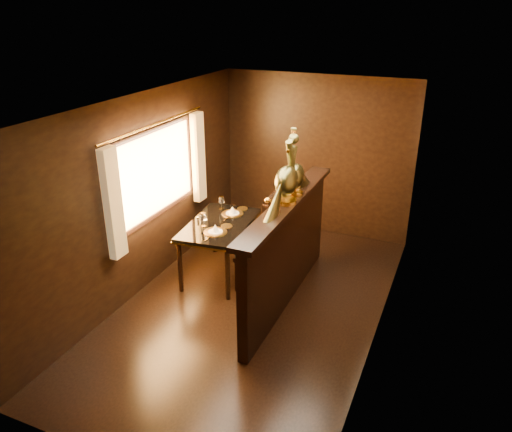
# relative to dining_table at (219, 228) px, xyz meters

# --- Properties ---
(ground) EXTENTS (5.00, 5.00, 0.00)m
(ground) POSITION_rel_dining_table_xyz_m (0.74, -0.59, -0.70)
(ground) COLOR black
(ground) RESTS_ON ground
(room_shell) EXTENTS (3.04, 5.04, 2.52)m
(room_shell) POSITION_rel_dining_table_xyz_m (0.65, -0.57, 0.89)
(room_shell) COLOR black
(room_shell) RESTS_ON ground
(partition) EXTENTS (0.26, 2.70, 1.36)m
(partition) POSITION_rel_dining_table_xyz_m (1.06, -0.29, 0.02)
(partition) COLOR black
(partition) RESTS_ON ground
(dining_table) EXTENTS (0.91, 1.37, 0.97)m
(dining_table) POSITION_rel_dining_table_xyz_m (0.00, 0.00, 0.00)
(dining_table) COLOR black
(dining_table) RESTS_ON ground
(chair_left) EXTENTS (0.50, 0.55, 1.37)m
(chair_left) POSITION_rel_dining_table_xyz_m (0.74, -0.13, 0.02)
(chair_left) COLOR black
(chair_left) RESTS_ON ground
(chair_right) EXTENTS (0.58, 0.59, 1.25)m
(chair_right) POSITION_rel_dining_table_xyz_m (0.71, -0.07, -0.05)
(chair_right) COLOR black
(chair_right) RESTS_ON ground
(peacock_left) EXTENTS (0.26, 0.70, 0.83)m
(peacock_left) POSITION_rel_dining_table_xyz_m (1.06, -0.37, 1.08)
(peacock_left) COLOR #174528
(peacock_left) RESTS_ON partition
(peacock_right) EXTENTS (0.23, 0.60, 0.72)m
(peacock_right) POSITION_rel_dining_table_xyz_m (1.06, -0.08, 1.02)
(peacock_right) COLOR #174528
(peacock_right) RESTS_ON partition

